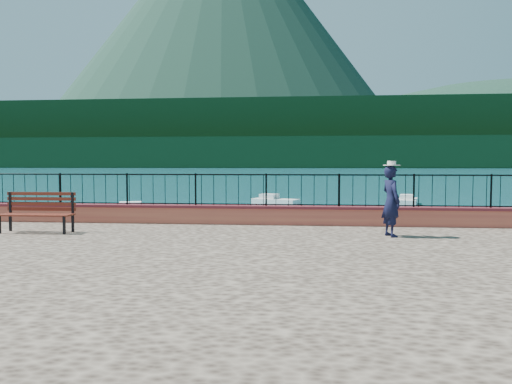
% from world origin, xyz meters
% --- Properties ---
extents(ground, '(2000.00, 2000.00, 0.00)m').
position_xyz_m(ground, '(0.00, 0.00, 0.00)').
color(ground, '#19596B').
rests_on(ground, ground).
extents(promenade, '(30.00, 20.00, 1.20)m').
position_xyz_m(promenade, '(0.00, -6.00, 0.60)').
color(promenade, '#332821').
rests_on(promenade, ground).
extents(parapet, '(28.00, 0.46, 0.58)m').
position_xyz_m(parapet, '(0.00, 3.70, 1.49)').
color(parapet, '#C86848').
rests_on(parapet, promenade).
extents(railing, '(27.00, 0.05, 0.95)m').
position_xyz_m(railing, '(0.00, 3.70, 2.25)').
color(railing, black).
rests_on(railing, parapet).
extents(dock, '(2.00, 16.00, 0.30)m').
position_xyz_m(dock, '(-2.00, 12.00, 0.15)').
color(dock, '#2D231C').
rests_on(dock, ground).
extents(far_forest, '(900.00, 60.00, 18.00)m').
position_xyz_m(far_forest, '(0.00, 300.00, 9.00)').
color(far_forest, black).
rests_on(far_forest, ground).
extents(foothills, '(900.00, 120.00, 44.00)m').
position_xyz_m(foothills, '(0.00, 360.00, 22.00)').
color(foothills, black).
rests_on(foothills, ground).
extents(volcano, '(560.00, 560.00, 380.00)m').
position_xyz_m(volcano, '(-120.00, 700.00, 190.00)').
color(volcano, '#142D23').
rests_on(volcano, ground).
extents(companion_hill, '(448.00, 384.00, 180.00)m').
position_xyz_m(companion_hill, '(220.00, 560.00, 0.00)').
color(companion_hill, '#142D23').
rests_on(companion_hill, ground).
extents(park_bench, '(1.97, 0.66, 1.09)m').
position_xyz_m(park_bench, '(-6.34, 1.30, 1.52)').
color(park_bench, black).
rests_on(park_bench, promenade).
extents(person, '(0.64, 0.77, 1.82)m').
position_xyz_m(person, '(3.09, 1.56, 2.11)').
color(person, black).
rests_on(person, promenade).
extents(hat, '(0.44, 0.44, 0.12)m').
position_xyz_m(hat, '(3.09, 1.56, 3.08)').
color(hat, silver).
rests_on(hat, person).
extents(boat_0, '(3.92, 1.90, 0.80)m').
position_xyz_m(boat_0, '(-7.53, 6.52, 0.40)').
color(boat_0, silver).
rests_on(boat_0, ground).
extents(boat_1, '(4.45, 2.28, 0.80)m').
position_xyz_m(boat_1, '(0.78, 9.07, 0.40)').
color(boat_1, silver).
rests_on(boat_1, ground).
extents(boat_2, '(4.18, 2.09, 0.80)m').
position_xyz_m(boat_2, '(9.68, 13.37, 0.40)').
color(boat_2, silver).
rests_on(boat_2, ground).
extents(boat_3, '(3.91, 2.44, 0.80)m').
position_xyz_m(boat_3, '(-8.97, 17.26, 0.40)').
color(boat_3, white).
rests_on(boat_3, ground).
extents(boat_4, '(3.67, 2.56, 0.80)m').
position_xyz_m(boat_4, '(-1.41, 25.23, 0.40)').
color(boat_4, silver).
rests_on(boat_4, ground).
extents(boat_5, '(2.05, 3.51, 0.80)m').
position_xyz_m(boat_5, '(8.32, 26.27, 0.40)').
color(boat_5, silver).
rests_on(boat_5, ground).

